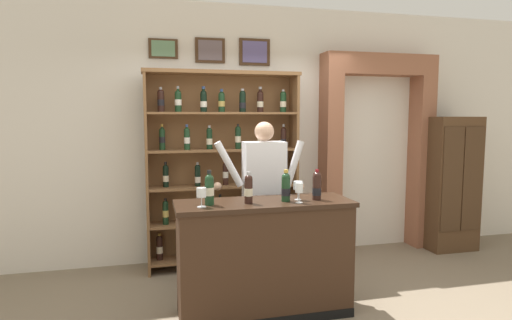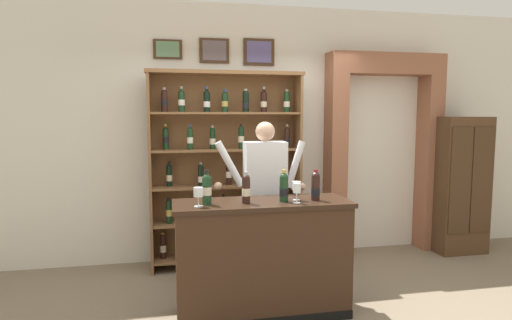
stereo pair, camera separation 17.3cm
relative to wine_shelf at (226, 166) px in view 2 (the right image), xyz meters
name	(u,v)px [view 2 (the right image)]	position (x,y,z in m)	size (l,w,h in m)	color
ground_plane	(282,313)	(0.32, -1.30, -1.18)	(14.00, 14.00, 0.02)	#7A6B56
back_wall	(248,133)	(0.32, 0.36, 0.37)	(12.00, 0.19, 3.07)	silver
wine_shelf	(226,166)	(0.00, 0.00, 0.00)	(1.75, 0.33, 2.24)	brown
archway_doorway	(380,143)	(2.04, 0.23, 0.22)	(1.51, 0.45, 2.52)	#935B42
side_cabinet	(458,184)	(2.99, -0.07, -0.30)	(0.63, 0.49, 1.73)	#4C331E
tasting_counter	(262,258)	(0.14, -1.30, -0.66)	(1.53, 0.53, 1.01)	#382316
shopkeeper	(265,186)	(0.29, -0.72, -0.12)	(0.94, 0.22, 1.69)	#2D3347
tasting_bottle_riserva	(207,188)	(-0.34, -1.34, -0.02)	(0.08, 0.08, 0.29)	#19381E
tasting_bottle_chianti	(246,188)	(-0.01, -1.36, -0.03)	(0.07, 0.07, 0.27)	black
tasting_bottle_rosso	(283,187)	(0.32, -1.35, -0.03)	(0.08, 0.08, 0.28)	#19381E
tasting_bottle_prosecco	(316,186)	(0.61, -1.35, -0.03)	(0.08, 0.08, 0.27)	black
wine_glass_right	(198,193)	(-0.41, -1.41, -0.04)	(0.08, 0.08, 0.16)	silver
wine_glass_left	(297,189)	(0.41, -1.44, -0.03)	(0.07, 0.07, 0.17)	silver
wine_glass_spare	(297,187)	(0.44, -1.32, -0.03)	(0.08, 0.08, 0.17)	silver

